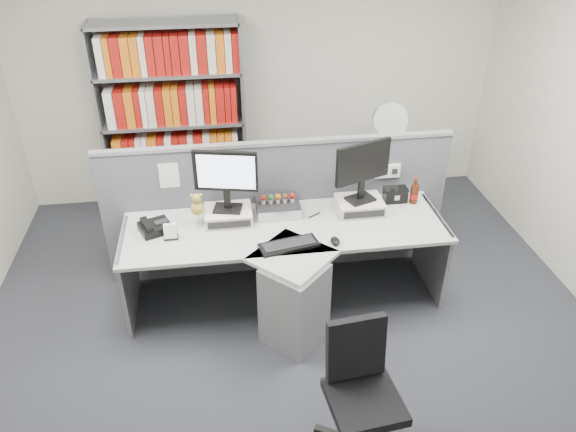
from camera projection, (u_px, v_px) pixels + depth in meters
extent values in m
plane|color=#32343A|center=(300.00, 366.00, 4.13)|extent=(5.50, 5.50, 0.00)
cube|color=beige|center=(259.00, 76.00, 5.74)|extent=(5.00, 0.04, 2.70)
cube|color=#595B65|center=(278.00, 209.00, 4.86)|extent=(3.00, 0.05, 1.25)
cube|color=#97989C|center=(278.00, 143.00, 4.52)|extent=(3.00, 0.07, 0.03)
cube|color=white|center=(387.00, 171.00, 4.78)|extent=(0.22, 0.04, 0.12)
cube|color=white|center=(169.00, 174.00, 4.50)|extent=(0.16, 0.00, 0.22)
cube|color=white|center=(218.00, 171.00, 4.55)|extent=(0.16, 0.00, 0.22)
cube|color=white|center=(360.00, 162.00, 4.69)|extent=(0.16, 0.00, 0.22)
cube|color=#B3B4AD|center=(285.00, 228.00, 4.45)|extent=(2.60, 0.80, 0.03)
cube|color=#B3B4AD|center=(292.00, 257.00, 4.12)|extent=(0.74, 0.74, 0.03)
cube|color=gray|center=(295.00, 304.00, 4.20)|extent=(0.57, 0.57, 0.69)
cube|color=gray|center=(129.00, 276.00, 4.48)|extent=(0.03, 0.70, 0.72)
cube|color=gray|center=(431.00, 250.00, 4.79)|extent=(0.03, 0.70, 0.72)
cube|color=gray|center=(280.00, 240.00, 4.94)|extent=(2.50, 0.02, 0.45)
cube|color=beige|center=(228.00, 215.00, 4.50)|extent=(0.38, 0.30, 0.10)
cube|color=black|center=(229.00, 225.00, 4.37)|extent=(0.34, 0.01, 0.06)
cube|color=beige|center=(360.00, 205.00, 4.63)|extent=(0.38, 0.30, 0.10)
cube|color=black|center=(364.00, 214.00, 4.51)|extent=(0.34, 0.01, 0.06)
cube|color=black|center=(228.00, 208.00, 4.47)|extent=(0.25, 0.21, 0.02)
cube|color=black|center=(227.00, 199.00, 4.42)|extent=(0.06, 0.04, 0.18)
cube|color=black|center=(225.00, 171.00, 4.29)|extent=(0.50, 0.15, 0.33)
cube|color=#C7D6FF|center=(226.00, 172.00, 4.27)|extent=(0.44, 0.10, 0.28)
cube|color=black|center=(360.00, 199.00, 4.60)|extent=(0.26, 0.23, 0.02)
cube|color=black|center=(361.00, 189.00, 4.55)|extent=(0.06, 0.05, 0.18)
cube|color=black|center=(363.00, 162.00, 4.42)|extent=(0.48, 0.22, 0.33)
cube|color=#C7D6FF|center=(363.00, 163.00, 4.41)|extent=(0.42, 0.17, 0.28)
cube|color=black|center=(278.00, 207.00, 4.62)|extent=(0.36, 0.31, 0.09)
cube|color=silver|center=(280.00, 216.00, 4.48)|extent=(0.36, 0.01, 0.09)
cylinder|color=beige|center=(263.00, 202.00, 4.55)|extent=(0.03, 0.03, 0.03)
sphere|color=#A5140F|center=(263.00, 198.00, 4.53)|extent=(0.05, 0.05, 0.05)
cylinder|color=beige|center=(271.00, 202.00, 4.56)|extent=(0.03, 0.03, 0.03)
sphere|color=#19721E|center=(271.00, 197.00, 4.54)|extent=(0.05, 0.05, 0.05)
cylinder|color=beige|center=(278.00, 201.00, 4.57)|extent=(0.03, 0.03, 0.03)
sphere|color=orange|center=(278.00, 197.00, 4.54)|extent=(0.05, 0.05, 0.05)
cylinder|color=beige|center=(285.00, 201.00, 4.57)|extent=(0.03, 0.03, 0.03)
sphere|color=#593319|center=(285.00, 196.00, 4.55)|extent=(0.05, 0.05, 0.05)
cylinder|color=beige|center=(292.00, 200.00, 4.58)|extent=(0.03, 0.03, 0.03)
sphere|color=#A5140F|center=(292.00, 196.00, 4.56)|extent=(0.05, 0.05, 0.05)
cube|color=black|center=(289.00, 245.00, 4.19)|extent=(0.48, 0.26, 0.03)
cube|color=black|center=(289.00, 243.00, 4.19)|extent=(0.42, 0.20, 0.01)
ellipsoid|color=black|center=(335.00, 241.00, 4.23)|extent=(0.07, 0.11, 0.04)
cube|color=black|center=(155.00, 227.00, 4.37)|extent=(0.30, 0.28, 0.06)
cube|color=black|center=(147.00, 224.00, 4.32)|extent=(0.12, 0.20, 0.04)
cube|color=black|center=(161.00, 222.00, 4.37)|extent=(0.12, 0.10, 0.01)
cube|color=black|center=(171.00, 237.00, 4.29)|extent=(0.11, 0.07, 0.02)
cube|color=white|center=(170.00, 232.00, 4.24)|extent=(0.10, 0.04, 0.11)
cube|color=white|center=(170.00, 229.00, 4.27)|extent=(0.10, 0.04, 0.11)
sphere|color=olive|center=(197.00, 208.00, 4.38)|extent=(0.11, 0.11, 0.11)
sphere|color=olive|center=(196.00, 198.00, 4.34)|extent=(0.07, 0.07, 0.07)
sphere|color=olive|center=(192.00, 196.00, 4.32)|extent=(0.03, 0.03, 0.03)
sphere|color=olive|center=(201.00, 195.00, 4.33)|extent=(0.03, 0.03, 0.03)
cube|color=black|center=(395.00, 195.00, 4.75)|extent=(0.20, 0.11, 0.13)
cylinder|color=#3F190A|center=(414.00, 194.00, 4.72)|extent=(0.07, 0.07, 0.17)
cylinder|color=#A5140F|center=(414.00, 196.00, 4.73)|extent=(0.07, 0.07, 0.05)
cylinder|color=#3F190A|center=(416.00, 182.00, 4.66)|extent=(0.03, 0.03, 0.05)
cylinder|color=#A5140F|center=(416.00, 179.00, 4.65)|extent=(0.03, 0.03, 0.01)
cube|color=gray|center=(104.00, 127.00, 5.48)|extent=(0.03, 0.40, 2.00)
cube|color=gray|center=(243.00, 120.00, 5.65)|extent=(0.03, 0.40, 2.00)
cube|color=gray|center=(175.00, 116.00, 5.72)|extent=(1.40, 0.02, 2.00)
cube|color=gray|center=(184.00, 207.00, 6.08)|extent=(1.38, 0.40, 0.03)
cube|color=gray|center=(179.00, 166.00, 5.81)|extent=(1.38, 0.40, 0.03)
cube|color=gray|center=(174.00, 121.00, 5.55)|extent=(1.38, 0.40, 0.03)
cube|color=gray|center=(168.00, 72.00, 5.29)|extent=(1.38, 0.40, 0.03)
cube|color=gray|center=(163.00, 23.00, 5.05)|extent=(1.38, 0.40, 0.03)
cube|color=#A5140F|center=(182.00, 193.00, 5.95)|extent=(1.24, 0.28, 0.36)
cube|color=orange|center=(177.00, 150.00, 5.69)|extent=(1.24, 0.28, 0.36)
cube|color=beige|center=(172.00, 104.00, 5.43)|extent=(1.24, 0.28, 0.36)
cube|color=white|center=(166.00, 53.00, 5.16)|extent=(1.24, 0.28, 0.36)
cube|color=gray|center=(383.00, 187.00, 5.78)|extent=(0.45, 0.60, 0.70)
cube|color=black|center=(393.00, 186.00, 5.44)|extent=(0.40, 0.02, 0.28)
cube|color=black|center=(390.00, 214.00, 5.60)|extent=(0.40, 0.02, 0.28)
cylinder|color=white|center=(386.00, 155.00, 5.59)|extent=(0.20, 0.20, 0.03)
cylinder|color=white|center=(388.00, 144.00, 5.52)|extent=(0.03, 0.03, 0.20)
cylinder|color=white|center=(391.00, 120.00, 5.37)|extent=(0.33, 0.17, 0.33)
cylinder|color=silver|center=(390.00, 119.00, 5.39)|extent=(0.33, 0.16, 0.33)
cylinder|color=silver|center=(362.00, 424.00, 3.42)|extent=(0.05, 0.05, 0.37)
cube|color=black|center=(364.00, 402.00, 3.31)|extent=(0.47, 0.47, 0.06)
cube|color=black|center=(356.00, 347.00, 3.34)|extent=(0.38, 0.14, 0.43)
cube|color=black|center=(359.00, 421.00, 3.66)|extent=(0.10, 0.28, 0.04)
cylinder|color=black|center=(358.00, 409.00, 3.76)|extent=(0.05, 0.05, 0.03)
cylinder|color=black|center=(319.00, 431.00, 3.61)|extent=(0.05, 0.05, 0.03)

